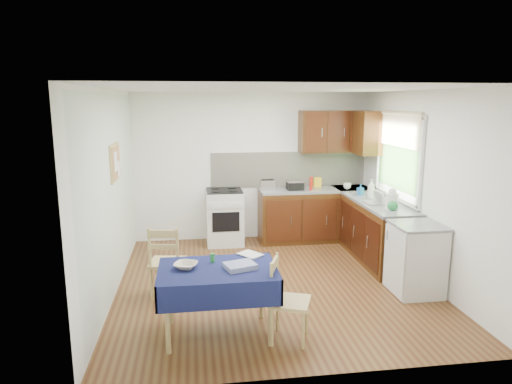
{
  "coord_description": "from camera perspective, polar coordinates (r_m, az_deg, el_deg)",
  "views": [
    {
      "loc": [
        -1.0,
        -5.58,
        2.36
      ],
      "look_at": [
        -0.18,
        0.27,
        1.18
      ],
      "focal_mm": 32.0,
      "sensor_mm": 36.0,
      "label": 1
    }
  ],
  "objects": [
    {
      "name": "corkboard",
      "position": [
        6.01,
        -17.2,
        3.55
      ],
      "size": [
        0.04,
        0.62,
        0.47
      ],
      "color": "tan",
      "rests_on": "wall_left"
    },
    {
      "name": "splashback",
      "position": [
        7.93,
        4.15,
        2.89
      ],
      "size": [
        2.7,
        0.02,
        0.6
      ],
      "primitive_type": "cube",
      "color": "beige",
      "rests_on": "wall_back"
    },
    {
      "name": "wall_back",
      "position": [
        7.83,
        -0.53,
        3.18
      ],
      "size": [
        4.0,
        0.02,
        2.5
      ],
      "primitive_type": "cube",
      "color": "white",
      "rests_on": "ground"
    },
    {
      "name": "worktop_right",
      "position": [
        6.95,
        15.12,
        -1.36
      ],
      "size": [
        0.6,
        1.7,
        0.04
      ],
      "primitive_type": "cube",
      "color": "slate",
      "rests_on": "base_cabinets"
    },
    {
      "name": "book",
      "position": [
        4.92,
        -1.49,
        -8.08
      ],
      "size": [
        0.3,
        0.31,
        0.02
      ],
      "primitive_type": "imported",
      "rotation": [
        0.0,
        0.0,
        0.65
      ],
      "color": "white",
      "rests_on": "dining_table"
    },
    {
      "name": "base_cabinets",
      "position": [
        7.49,
        10.71,
        -3.81
      ],
      "size": [
        1.9,
        2.3,
        0.86
      ],
      "color": "black",
      "rests_on": "ground"
    },
    {
      "name": "toaster",
      "position": [
        7.58,
        1.44,
        0.89
      ],
      "size": [
        0.25,
        0.15,
        0.19
      ],
      "rotation": [
        0.0,
        0.0,
        0.13
      ],
      "color": "#BBBCC0",
      "rests_on": "worktop_back"
    },
    {
      "name": "soap_bottle_b",
      "position": [
        7.36,
        12.92,
        0.3
      ],
      "size": [
        0.11,
        0.11,
        0.18
      ],
      "primitive_type": "imported",
      "rotation": [
        0.0,
        0.0,
        1.98
      ],
      "color": "#1C5FA8",
      "rests_on": "worktop_right"
    },
    {
      "name": "upper_cabinets",
      "position": [
        7.82,
        11.0,
        7.39
      ],
      "size": [
        1.2,
        0.85,
        0.7
      ],
      "color": "black",
      "rests_on": "wall_back"
    },
    {
      "name": "wall_right",
      "position": [
        6.44,
        19.99,
        0.71
      ],
      "size": [
        0.02,
        4.2,
        2.5
      ],
      "primitive_type": "cube",
      "color": "white",
      "rests_on": "ground"
    },
    {
      "name": "yellow_packet",
      "position": [
        7.94,
        7.67,
        1.24
      ],
      "size": [
        0.14,
        0.12,
        0.17
      ],
      "primitive_type": "cube",
      "rotation": [
        0.0,
        0.0,
        0.31
      ],
      "color": "yellow",
      "rests_on": "worktop_back"
    },
    {
      "name": "wall_front",
      "position": [
        3.79,
        7.79,
        -5.8
      ],
      "size": [
        4.0,
        0.02,
        2.5
      ],
      "primitive_type": "cube",
      "color": "white",
      "rests_on": "ground"
    },
    {
      "name": "kettle",
      "position": [
        6.51,
        16.64,
        -0.93
      ],
      "size": [
        0.17,
        0.17,
        0.29
      ],
      "color": "silver",
      "rests_on": "worktop_right"
    },
    {
      "name": "stove",
      "position": [
        7.64,
        -3.95,
        -3.11
      ],
      "size": [
        0.6,
        0.61,
        0.92
      ],
      "color": "silver",
      "rests_on": "ground"
    },
    {
      "name": "dish_rack",
      "position": [
        6.84,
        15.1,
        -1.21
      ],
      "size": [
        0.39,
        0.3,
        0.18
      ],
      "rotation": [
        0.0,
        0.0,
        0.24
      ],
      "color": "gray",
      "rests_on": "worktop_right"
    },
    {
      "name": "dining_table",
      "position": [
        4.68,
        -4.8,
        -10.67
      ],
      "size": [
        1.18,
        0.8,
        0.72
      ],
      "rotation": [
        0.0,
        0.0,
        -0.14
      ],
      "color": "#0E133B",
      "rests_on": "ground"
    },
    {
      "name": "tea_towel",
      "position": [
        4.61,
        -2.01,
        -9.22
      ],
      "size": [
        0.35,
        0.31,
        0.05
      ],
      "primitive_type": "cube",
      "rotation": [
        0.0,
        0.0,
        0.31
      ],
      "color": "navy",
      "rests_on": "dining_table"
    },
    {
      "name": "floor",
      "position": [
        6.14,
        2.09,
        -11.27
      ],
      "size": [
        4.2,
        4.2,
        0.0
      ],
      "primitive_type": "plane",
      "color": "#482613",
      "rests_on": "ground"
    },
    {
      "name": "fridge",
      "position": [
        6.03,
        19.37,
        -7.9
      ],
      "size": [
        0.58,
        0.6,
        0.89
      ],
      "color": "silver",
      "rests_on": "ground"
    },
    {
      "name": "window",
      "position": [
        6.99,
        17.34,
        4.99
      ],
      "size": [
        0.04,
        1.48,
        1.26
      ],
      "color": "#2C5021",
      "rests_on": "wall_right"
    },
    {
      "name": "wall_left",
      "position": [
        5.78,
        -17.75,
        -0.29
      ],
      "size": [
        0.02,
        4.2,
        2.5
      ],
      "primitive_type": "cube",
      "color": "silver",
      "rests_on": "ground"
    },
    {
      "name": "worktop_back",
      "position": [
        7.8,
        7.43,
        0.3
      ],
      "size": [
        1.9,
        0.6,
        0.04
      ],
      "primitive_type": "cube",
      "color": "slate",
      "rests_on": "base_cabinets"
    },
    {
      "name": "sandwich_press",
      "position": [
        7.65,
        4.88,
        0.87
      ],
      "size": [
        0.27,
        0.23,
        0.16
      ],
      "rotation": [
        0.0,
        0.0,
        0.03
      ],
      "color": "black",
      "rests_on": "worktop_back"
    },
    {
      "name": "soap_bottle_c",
      "position": [
        6.46,
        16.71,
        -1.39
      ],
      "size": [
        0.2,
        0.2,
        0.18
      ],
      "primitive_type": "imported",
      "rotation": [
        0.0,
        0.0,
        3.72
      ],
      "color": "#24863E",
      "rests_on": "worktop_right"
    },
    {
      "name": "worktop_corner",
      "position": [
        8.0,
        11.92,
        0.42
      ],
      "size": [
        0.6,
        0.6,
        0.04
      ],
      "primitive_type": "cube",
      "color": "slate",
      "rests_on": "base_cabinets"
    },
    {
      "name": "soap_bottle_a",
      "position": [
        7.15,
        14.19,
        0.39
      ],
      "size": [
        0.15,
        0.15,
        0.29
      ],
      "primitive_type": "imported",
      "rotation": [
        0.0,
        0.0,
        0.52
      ],
      "color": "silver",
      "rests_on": "worktop_right"
    },
    {
      "name": "chair_near",
      "position": [
        4.64,
        3.75,
        -12.98
      ],
      "size": [
        0.49,
        0.49,
        0.85
      ],
      "rotation": [
        0.0,
        0.0,
        1.21
      ],
      "color": "tan",
      "rests_on": "ground"
    },
    {
      "name": "chair_far",
      "position": [
        5.65,
        -11.16,
        -8.32
      ],
      "size": [
        0.45,
        0.45,
        0.91
      ],
      "rotation": [
        0.0,
        0.0,
        3.0
      ],
      "color": "tan",
      "rests_on": "ground"
    },
    {
      "name": "plate_bowl",
      "position": [
        4.67,
        -8.76,
        -9.07
      ],
      "size": [
        0.29,
        0.29,
        0.06
      ],
      "primitive_type": "imported",
      "rotation": [
        0.0,
        0.0,
        -0.34
      ],
      "color": "beige",
      "rests_on": "dining_table"
    },
    {
      "name": "spice_jar",
      "position": [
        4.79,
        -5.46,
        -8.19
      ],
      "size": [
        0.05,
        0.05,
        0.09
      ],
      "primitive_type": "cylinder",
      "color": "#248631",
      "rests_on": "dining_table"
    },
    {
      "name": "cup",
      "position": [
        7.81,
        11.34,
        0.72
      ],
      "size": [
        0.15,
        0.15,
        0.1
      ],
      "primitive_type": "imported",
      "rotation": [
        0.0,
        0.0,
        -0.17
      ],
      "color": "white",
      "rests_on": "worktop_back"
    },
    {
      "name": "sauce_bottle",
      "position": [
        7.61,
        6.9,
        1.06
      ],
      "size": [
        0.05,
        0.05,
        0.23
      ],
      "primitive_type": "cylinder",
      "color": "red",
      "rests_on": "worktop_back"
    },
    {
      "name": "ceiling",
      "position": [
        5.67,
        2.27,
        12.74
      ],
      "size": [
        4.0,
        4.2,
        0.02
      ],
      "primitive_type": "cube",
      "color": "silver",
      "rests_on": "wall_back"
    }
  ]
}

